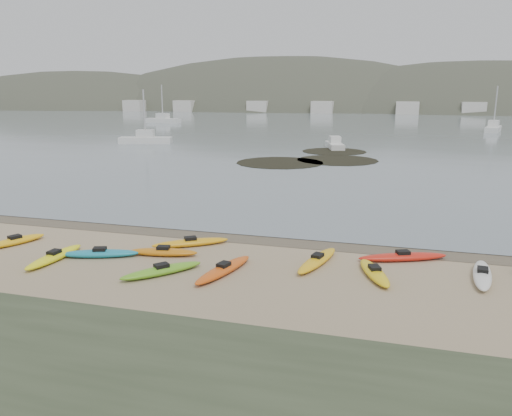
% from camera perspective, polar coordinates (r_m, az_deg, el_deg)
% --- Properties ---
extents(ground, '(600.00, 600.00, 0.00)m').
position_cam_1_polar(ground, '(25.69, 0.00, -3.26)').
color(ground, tan).
rests_on(ground, ground).
extents(wet_sand, '(60.00, 60.00, 0.00)m').
position_cam_1_polar(wet_sand, '(25.41, -0.18, -3.43)').
color(wet_sand, brown).
rests_on(wet_sand, ground).
extents(water, '(1200.00, 1200.00, 0.00)m').
position_cam_1_polar(water, '(323.86, 14.89, 11.50)').
color(water, slate).
rests_on(water, ground).
extents(kayaks, '(23.29, 7.79, 0.34)m').
position_cam_1_polar(kayaks, '(22.02, -6.15, -5.71)').
color(kayaks, silver).
rests_on(kayaks, ground).
extents(kelp_mats, '(14.37, 19.81, 0.04)m').
position_cam_1_polar(kelp_mats, '(55.70, 6.88, 5.64)').
color(kelp_mats, black).
rests_on(kelp_mats, water).
extents(moored_boats, '(107.19, 77.88, 1.21)m').
position_cam_1_polar(moored_boats, '(102.87, 13.55, 9.11)').
color(moored_boats, silver).
rests_on(moored_boats, ground).
extents(far_hills, '(550.00, 135.00, 80.00)m').
position_cam_1_polar(far_hills, '(221.33, 24.31, 6.04)').
color(far_hills, '#384235').
rests_on(far_hills, ground).
extents(far_town, '(199.00, 5.00, 4.00)m').
position_cam_1_polar(far_town, '(168.79, 15.82, 10.94)').
color(far_town, beige).
rests_on(far_town, ground).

